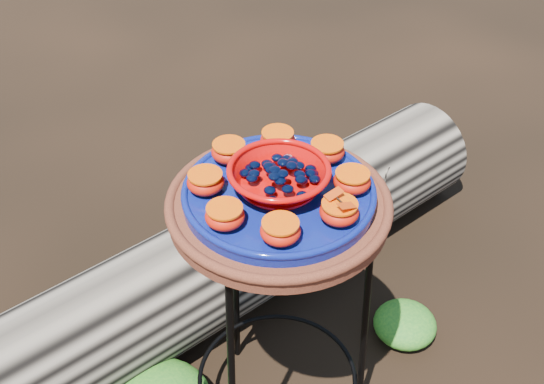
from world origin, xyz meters
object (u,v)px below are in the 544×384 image
terracotta_saucer (279,207)px  cobalt_plate (279,195)px  red_bowl (279,179)px  plant_stand (278,325)px  driftwood_log (240,253)px

terracotta_saucer → cobalt_plate: 0.03m
terracotta_saucer → red_bowl: red_bowl is taller
plant_stand → cobalt_plate: 0.40m
cobalt_plate → driftwood_log: (0.13, 0.43, -0.58)m
plant_stand → terracotta_saucer: (0.00, 0.00, 0.37)m
terracotta_saucer → driftwood_log: (0.13, 0.43, -0.55)m
cobalt_plate → terracotta_saucer: bearing=0.0°
red_bowl → driftwood_log: (0.13, 0.43, -0.62)m
plant_stand → red_bowl: (0.00, 0.00, 0.44)m
cobalt_plate → red_bowl: 0.04m
plant_stand → terracotta_saucer: bearing=0.0°
cobalt_plate → red_bowl: (0.00, 0.00, 0.04)m
plant_stand → red_bowl: red_bowl is taller
terracotta_saucer → driftwood_log: size_ratio=0.25×
red_bowl → terracotta_saucer: bearing=0.0°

